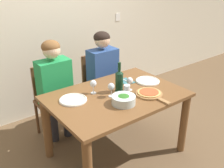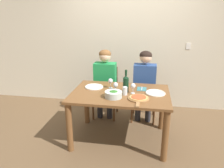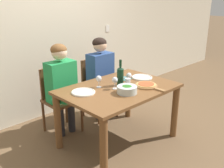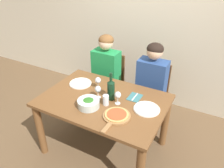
{
  "view_description": "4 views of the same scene",
  "coord_description": "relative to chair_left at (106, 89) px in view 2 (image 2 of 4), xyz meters",
  "views": [
    {
      "loc": [
        -1.52,
        -1.93,
        1.99
      ],
      "look_at": [
        -0.07,
        -0.02,
        0.91
      ],
      "focal_mm": 42.0,
      "sensor_mm": 36.0,
      "label": 1
    },
    {
      "loc": [
        0.38,
        -2.92,
        1.86
      ],
      "look_at": [
        -0.13,
        0.02,
        0.87
      ],
      "focal_mm": 35.0,
      "sensor_mm": 36.0,
      "label": 2
    },
    {
      "loc": [
        -2.16,
        -2.12,
        1.86
      ],
      "look_at": [
        -0.08,
        0.03,
        0.81
      ],
      "focal_mm": 42.0,
      "sensor_mm": 36.0,
      "label": 3
    },
    {
      "loc": [
        1.06,
        -1.76,
        2.15
      ],
      "look_at": [
        0.04,
        0.13,
        0.9
      ],
      "focal_mm": 35.0,
      "sensor_mm": 36.0,
      "label": 4
    }
  ],
  "objects": [
    {
      "name": "person_man",
      "position": [
        0.69,
        -0.11,
        0.26
      ],
      "size": [
        0.47,
        0.51,
        1.25
      ],
      "color": "#28282D",
      "rests_on": "ground"
    },
    {
      "name": "dinner_plate_right",
      "position": [
        0.87,
        -0.75,
        0.26
      ],
      "size": [
        0.28,
        0.28,
        0.02
      ],
      "color": "silver",
      "rests_on": "dining_table"
    },
    {
      "name": "wine_glass_right",
      "position": [
        0.55,
        -0.8,
        0.36
      ],
      "size": [
        0.07,
        0.07,
        0.15
      ],
      "color": "silver",
      "rests_on": "dining_table"
    },
    {
      "name": "person_woman",
      "position": [
        0.0,
        -0.11,
        0.26
      ],
      "size": [
        0.47,
        0.51,
        1.25
      ],
      "color": "#28282D",
      "rests_on": "ground"
    },
    {
      "name": "fork_on_napkin",
      "position": [
        0.67,
        -0.6,
        0.26
      ],
      "size": [
        0.14,
        0.18,
        0.01
      ],
      "color": "#387075",
      "rests_on": "dining_table"
    },
    {
      "name": "ground_plane",
      "position": [
        0.37,
        -0.8,
        -0.5
      ],
      "size": [
        40.0,
        40.0,
        0.0
      ],
      "primitive_type": "plane",
      "color": "brown"
    },
    {
      "name": "dining_table",
      "position": [
        0.37,
        -0.8,
        0.12
      ],
      "size": [
        1.4,
        0.96,
        0.76
      ],
      "color": "brown",
      "rests_on": "ground"
    },
    {
      "name": "pizza_on_board",
      "position": [
        0.64,
        -1.01,
        0.27
      ],
      "size": [
        0.28,
        0.42,
        0.04
      ],
      "color": "#9E7042",
      "rests_on": "dining_table"
    },
    {
      "name": "wine_glass_left",
      "position": [
        0.19,
        -0.63,
        0.36
      ],
      "size": [
        0.07,
        0.07,
        0.15
      ],
      "color": "silver",
      "rests_on": "dining_table"
    },
    {
      "name": "water_tumbler",
      "position": [
        0.44,
        -0.88,
        0.31
      ],
      "size": [
        0.07,
        0.07,
        0.12
      ],
      "color": "silver",
      "rests_on": "dining_table"
    },
    {
      "name": "wine_glass_centre",
      "position": [
        0.3,
        -0.8,
        0.36
      ],
      "size": [
        0.07,
        0.07,
        0.15
      ],
      "color": "silver",
      "rests_on": "dining_table"
    },
    {
      "name": "chair_right",
      "position": [
        0.69,
        0.0,
        0.0
      ],
      "size": [
        0.42,
        0.42,
        0.9
      ],
      "color": "brown",
      "rests_on": "ground"
    },
    {
      "name": "broccoli_bowl",
      "position": [
        0.3,
        -1.0,
        0.3
      ],
      "size": [
        0.24,
        0.24,
        0.09
      ],
      "color": "silver",
      "rests_on": "dining_table"
    },
    {
      "name": "wine_bottle",
      "position": [
        0.44,
        -0.75,
        0.38
      ],
      "size": [
        0.08,
        0.08,
        0.33
      ],
      "color": "black",
      "rests_on": "dining_table"
    },
    {
      "name": "chair_left",
      "position": [
        0.0,
        0.0,
        0.0
      ],
      "size": [
        0.42,
        0.42,
        0.9
      ],
      "color": "brown",
      "rests_on": "ground"
    },
    {
      "name": "dinner_plate_left",
      "position": [
        -0.06,
        -0.64,
        0.26
      ],
      "size": [
        0.28,
        0.28,
        0.02
      ],
      "color": "silver",
      "rests_on": "dining_table"
    },
    {
      "name": "back_wall",
      "position": [
        0.37,
        0.6,
        0.85
      ],
      "size": [
        10.0,
        0.06,
        2.7
      ],
      "color": "beige",
      "rests_on": "ground"
    }
  ]
}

